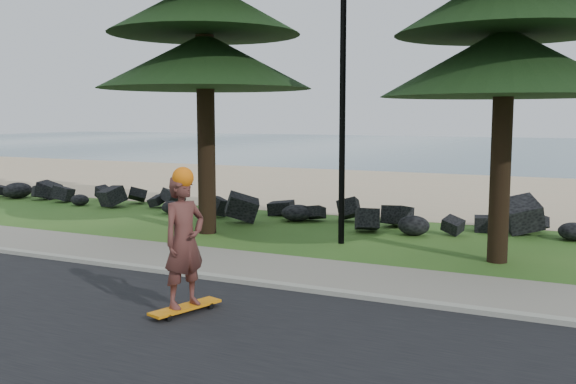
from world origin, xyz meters
name	(u,v)px	position (x,y,z in m)	size (l,w,h in m)	color
ground	(280,274)	(0.00, 0.00, 0.00)	(160.00, 160.00, 0.00)	#28561B
road	(117,355)	(0.00, -4.50, 0.01)	(160.00, 7.00, 0.02)	black
kerb	(257,283)	(0.00, -0.90, 0.05)	(160.00, 0.20, 0.10)	#A09E90
sidewalk	(284,270)	(0.00, 0.20, 0.04)	(160.00, 2.00, 0.08)	gray
beach_sand	(445,191)	(0.00, 14.50, 0.01)	(160.00, 15.00, 0.01)	beige
ocean	(531,148)	(0.00, 51.00, 0.00)	(160.00, 58.00, 0.01)	#3A616E
seawall_boulders	(374,227)	(0.00, 5.60, 0.00)	(60.00, 2.40, 1.10)	black
lamp_post	(343,61)	(0.00, 3.20, 4.13)	(0.25, 0.14, 8.14)	black
skateboarder	(184,242)	(-0.18, -2.78, 1.09)	(0.65, 1.20, 2.17)	orange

